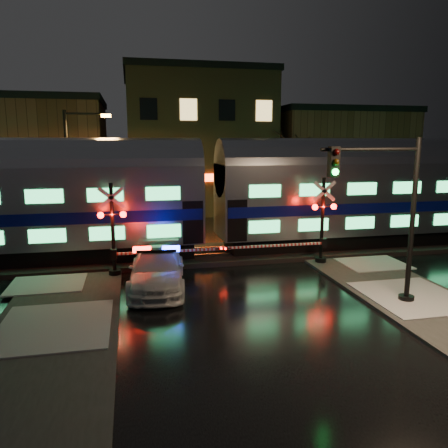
# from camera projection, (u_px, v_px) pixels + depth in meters

# --- Properties ---
(ground) EXTENTS (120.00, 120.00, 0.00)m
(ground) POSITION_uv_depth(u_px,v_px,m) (230.00, 286.00, 18.30)
(ground) COLOR black
(ground) RESTS_ON ground
(ballast) EXTENTS (90.00, 4.20, 0.24)m
(ballast) POSITION_uv_depth(u_px,v_px,m) (209.00, 254.00, 23.08)
(ballast) COLOR black
(ballast) RESTS_ON ground
(sidewalk_left) EXTENTS (4.00, 20.00, 0.12)m
(sidewalk_left) POSITION_uv_depth(u_px,v_px,m) (36.00, 376.00, 11.18)
(sidewalk_left) COLOR #2D2D2D
(sidewalk_left) RESTS_ON ground
(building_left) EXTENTS (14.00, 10.00, 9.00)m
(building_left) POSITION_uv_depth(u_px,v_px,m) (17.00, 160.00, 35.93)
(building_left) COLOR brown
(building_left) RESTS_ON ground
(building_mid) EXTENTS (12.00, 11.00, 11.50)m
(building_mid) POSITION_uv_depth(u_px,v_px,m) (196.00, 145.00, 39.27)
(building_mid) COLOR brown
(building_mid) RESTS_ON ground
(building_right) EXTENTS (12.00, 10.00, 8.50)m
(building_right) POSITION_uv_depth(u_px,v_px,m) (332.00, 160.00, 41.75)
(building_right) COLOR brown
(building_right) RESTS_ON ground
(train) EXTENTS (51.00, 3.12, 5.92)m
(train) POSITION_uv_depth(u_px,v_px,m) (210.00, 193.00, 22.49)
(train) COLOR black
(train) RESTS_ON ballast
(police_car) EXTENTS (2.71, 5.59, 1.74)m
(police_car) POSITION_uv_depth(u_px,v_px,m) (157.00, 269.00, 18.02)
(police_car) COLOR silver
(police_car) RESTS_ON ground
(crossing_signal_right) EXTENTS (6.07, 0.67, 4.29)m
(crossing_signal_right) POSITION_uv_depth(u_px,v_px,m) (316.00, 230.00, 21.18)
(crossing_signal_right) COLOR black
(crossing_signal_right) RESTS_ON ground
(crossing_signal_left) EXTENTS (5.97, 0.66, 4.23)m
(crossing_signal_left) POSITION_uv_depth(u_px,v_px,m) (121.00, 239.00, 19.28)
(crossing_signal_left) COLOR black
(crossing_signal_left) RESTS_ON ground
(traffic_light) EXTENTS (3.96, 0.71, 6.13)m
(traffic_light) POSITION_uv_depth(u_px,v_px,m) (389.00, 219.00, 15.55)
(traffic_light) COLOR black
(traffic_light) RESTS_ON ground
(streetlight) EXTENTS (2.58, 0.27, 7.71)m
(streetlight) POSITION_uv_depth(u_px,v_px,m) (73.00, 169.00, 24.66)
(streetlight) COLOR black
(streetlight) RESTS_ON ground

